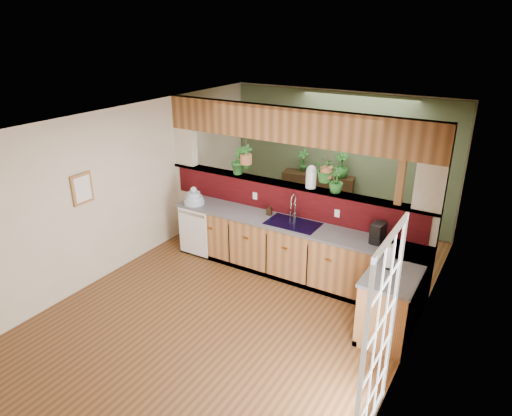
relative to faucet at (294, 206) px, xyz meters
The scene contains 28 objects.
ground 1.61m from the faucet, 98.85° to the right, with size 4.60×7.00×0.01m, color brown.
ceiling 1.87m from the faucet, 98.85° to the right, with size 4.60×7.00×0.01m, color brown.
wall_back 2.38m from the faucet, 94.27° to the left, with size 4.60×0.02×2.60m, color beige.
wall_left 2.73m from the faucet, 155.38° to the right, with size 0.02×7.00×2.60m, color beige.
wall_right 2.41m from the faucet, 28.13° to the right, with size 0.02×7.00×2.60m, color beige.
pass_through_partition 0.27m from the faucet, 124.69° to the left, with size 4.60×0.21×2.60m.
pass_through_ledge 0.37m from the faucet, 129.42° to the left, with size 4.60×0.21×0.04m, color brown.
header_beam 1.23m from the faucet, 129.42° to the left, with size 4.60×0.15×0.55m, color brown.
sage_backwall 2.36m from the faucet, 94.31° to the left, with size 4.55×0.02×2.55m, color #4E5F41.
countertop 0.98m from the faucet, 21.96° to the right, with size 4.14×1.52×0.90m.
dishwasher 1.85m from the faucet, 164.09° to the right, with size 0.58×0.03×0.82m.
navy_sink 0.35m from the faucet, 65.39° to the right, with size 0.82×0.50×0.18m.
french_door 3.21m from the faucet, 49.32° to the right, with size 0.06×1.02×2.16m, color white.
framed_print 3.15m from the faucet, 141.69° to the right, with size 0.04×0.35×0.45m.
faucet is the anchor object (origin of this frame).
dish_stack 1.77m from the faucet, behind, with size 0.35×0.35×0.31m.
soap_dispenser 0.43m from the faucet, behind, with size 0.08×0.08×0.18m, color #322012.
coffee_maker 1.39m from the faucet, ahead, with size 0.15×0.26×0.29m.
paper_towel 1.87m from the faucet, 23.60° to the right, with size 0.15×0.15×0.33m.
glass_jar 0.52m from the faucet, 50.70° to the left, with size 0.16×0.16×0.36m.
ledge_plant_left 1.27m from the faucet, 169.36° to the left, with size 0.27×0.22×0.49m, color #235E21.
ledge_plant_right 0.77m from the faucet, 20.20° to the left, with size 0.22×0.22×0.39m, color #235E21.
hanging_plant_a 1.26m from the faucet, 167.97° to the left, with size 0.22×0.19×0.54m.
hanging_plant_b 0.91m from the faucet, 26.99° to the left, with size 0.39×0.35×0.52m.
shelving_console 2.26m from the faucet, 103.25° to the left, with size 1.42×0.38×0.95m, color black.
shelf_plant_a 2.28m from the faucet, 112.01° to the left, with size 0.24×0.16×0.45m, color #235E21.
shelf_plant_b 2.12m from the faucet, 91.18° to the left, with size 0.28×0.28×0.50m, color #235E21.
floor_plant 1.94m from the faucet, 64.04° to the left, with size 0.74×0.64×0.82m, color #235E21.
Camera 1 is at (3.06, -4.81, 3.78)m, focal length 32.00 mm.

